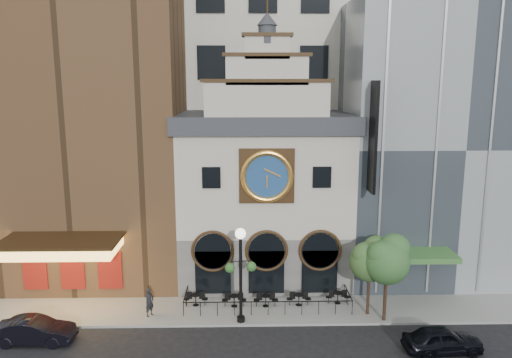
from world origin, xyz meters
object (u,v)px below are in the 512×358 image
Objects in this scene: bistro_0 at (196,299)px; car_left at (35,331)px; bistro_2 at (266,300)px; bistro_4 at (338,297)px; tree_right at (370,258)px; tree_left at (388,258)px; bistro_1 at (234,300)px; bistro_3 at (299,299)px; car_right at (443,340)px; lamppost at (241,265)px; pedestrian at (150,302)px.

car_left is at bearing -153.72° from bistro_0.
bistro_2 and bistro_4 have the same top height.
bistro_4 is at bearing 137.51° from tree_right.
bistro_4 is 4.91m from tree_left.
bistro_1 is at bearing -177.32° from bistro_4.
bistro_1 is at bearing -178.88° from bistro_3.
tree_right is at bearing -80.92° from car_left.
bistro_0 is 2.53m from bistro_1.
bistro_4 is (6.84, 0.32, 0.00)m from bistro_1.
bistro_3 is 0.29× the size of tree_left.
tree_left is 1.08× the size of tree_right.
bistro_2 is at bearing -0.77° from bistro_1.
car_right is 0.72× the size of lamppost.
bistro_0 is at bearing 177.04° from bistro_2.
pedestrian is (5.95, 2.88, 0.32)m from car_left.
bistro_1 is 0.35× the size of car_left.
tree_right is at bearing -7.27° from bistro_0.
car_right reaches higher than bistro_0.
lamppost is (-1.60, -2.06, 3.21)m from bistro_2.
pedestrian is (-9.48, -1.28, 0.44)m from bistro_3.
lamppost reaches higher than bistro_1.
car_left is 12.23m from lamppost.
pedestrian reaches higher than bistro_1.
tree_right reaches higher than bistro_2.
bistro_2 is 0.29× the size of tree_left.
tree_right is (4.26, -1.28, 3.23)m from bistro_3.
bistro_3 is 0.37× the size of car_right.
bistro_2 is 1.00× the size of bistro_4.
bistro_0 and bistro_3 have the same top height.
bistro_1 is 1.00× the size of bistro_4.
bistro_1 is 11.93m from car_left.
car_right is at bearing -22.41° from bistro_0.
bistro_2 is 0.87× the size of pedestrian.
tree_right is (8.49, -1.20, 3.23)m from bistro_1.
bistro_4 is at bearing 33.69° from car_right.
car_right is 0.79× the size of tree_left.
bistro_1 is at bearing -40.35° from pedestrian.
tree_right is (11.02, -1.41, 3.23)m from bistro_0.
lamppost is at bearing -173.70° from tree_right.
bistro_3 and bistro_4 have the same top height.
bistro_2 is 7.42m from pedestrian.
bistro_2 is at bearing -2.96° from bistro_0.
pedestrian reaches higher than bistro_4.
car_left is (-8.68, -4.29, 0.12)m from bistro_0.
pedestrian is (-5.25, -1.20, 0.44)m from bistro_1.
car_right is (7.28, -5.66, 0.12)m from bistro_3.
bistro_3 is at bearing 1.12° from bistro_1.
bistro_4 is 0.37× the size of car_right.
bistro_0 is 11.57m from tree_right.
bistro_1 is 0.87× the size of pedestrian.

